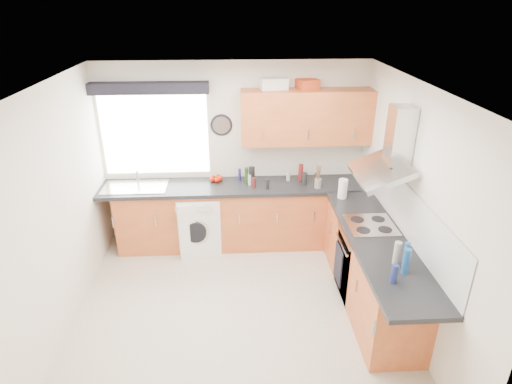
{
  "coord_description": "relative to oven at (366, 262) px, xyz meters",
  "views": [
    {
      "loc": [
        -0.01,
        -3.78,
        3.25
      ],
      "look_at": [
        0.25,
        0.85,
        1.1
      ],
      "focal_mm": 30.0,
      "sensor_mm": 36.0,
      "label": 1
    }
  ],
  "objects": [
    {
      "name": "ground_plane",
      "position": [
        -1.5,
        -0.3,
        -0.42
      ],
      "size": [
        3.6,
        3.6,
        0.0
      ],
      "primitive_type": "plane",
      "color": "beige"
    },
    {
      "name": "ceiling",
      "position": [
        -1.5,
        -0.3,
        2.08
      ],
      "size": [
        3.6,
        3.6,
        0.02
      ],
      "primitive_type": "cube",
      "color": "white",
      "rests_on": "wall_back"
    },
    {
      "name": "wall_back",
      "position": [
        -1.5,
        1.5,
        0.82
      ],
      "size": [
        3.6,
        0.02,
        2.5
      ],
      "primitive_type": "cube",
      "color": "silver",
      "rests_on": "ground_plane"
    },
    {
      "name": "wall_front",
      "position": [
        -1.5,
        -2.1,
        0.82
      ],
      "size": [
        3.6,
        0.02,
        2.5
      ],
      "primitive_type": "cube",
      "color": "silver",
      "rests_on": "ground_plane"
    },
    {
      "name": "wall_left",
      "position": [
        -3.3,
        -0.3,
        0.82
      ],
      "size": [
        0.02,
        3.6,
        2.5
      ],
      "primitive_type": "cube",
      "color": "silver",
      "rests_on": "ground_plane"
    },
    {
      "name": "wall_right",
      "position": [
        0.3,
        -0.3,
        0.82
      ],
      "size": [
        0.02,
        3.6,
        2.5
      ],
      "primitive_type": "cube",
      "color": "silver",
      "rests_on": "ground_plane"
    },
    {
      "name": "window",
      "position": [
        -2.55,
        1.49,
        1.12
      ],
      "size": [
        1.4,
        0.02,
        1.1
      ],
      "primitive_type": "cube",
      "color": "white",
      "rests_on": "wall_back"
    },
    {
      "name": "window_blind",
      "position": [
        -2.55,
        1.4,
        1.76
      ],
      "size": [
        1.5,
        0.18,
        0.14
      ],
      "primitive_type": "cube",
      "color": "black",
      "rests_on": "wall_back"
    },
    {
      "name": "splashback",
      "position": [
        0.29,
        0.0,
        0.75
      ],
      "size": [
        0.01,
        3.0,
        0.54
      ],
      "primitive_type": "cube",
      "color": "white",
      "rests_on": "wall_right"
    },
    {
      "name": "base_cab_back",
      "position": [
        -1.6,
        1.21,
        0.01
      ],
      "size": [
        3.0,
        0.58,
        0.86
      ],
      "primitive_type": "cube",
      "color": "#AD5026",
      "rests_on": "ground_plane"
    },
    {
      "name": "base_cab_corner",
      "position": [
        0.0,
        1.2,
        0.01
      ],
      "size": [
        0.6,
        0.6,
        0.86
      ],
      "primitive_type": "cube",
      "color": "#AD5026",
      "rests_on": "ground_plane"
    },
    {
      "name": "base_cab_right",
      "position": [
        0.01,
        -0.15,
        0.01
      ],
      "size": [
        0.58,
        2.1,
        0.86
      ],
      "primitive_type": "cube",
      "color": "#AD5026",
      "rests_on": "ground_plane"
    },
    {
      "name": "worktop_back",
      "position": [
        -1.5,
        1.2,
        0.46
      ],
      "size": [
        3.6,
        0.62,
        0.05
      ],
      "primitive_type": "cube",
      "color": "black",
      "rests_on": "base_cab_back"
    },
    {
      "name": "worktop_right",
      "position": [
        0.0,
        -0.3,
        0.46
      ],
      "size": [
        0.62,
        2.42,
        0.05
      ],
      "primitive_type": "cube",
      "color": "black",
      "rests_on": "base_cab_right"
    },
    {
      "name": "sink",
      "position": [
        -2.83,
        1.2,
        0.52
      ],
      "size": [
        0.84,
        0.46,
        0.1
      ],
      "primitive_type": null,
      "color": "#B9B9B9",
      "rests_on": "worktop_back"
    },
    {
      "name": "oven",
      "position": [
        0.0,
        0.0,
        0.0
      ],
      "size": [
        0.56,
        0.58,
        0.85
      ],
      "primitive_type": "cube",
      "color": "black",
      "rests_on": "ground_plane"
    },
    {
      "name": "hob_plate",
      "position": [
        0.0,
        0.0,
        0.49
      ],
      "size": [
        0.52,
        0.52,
        0.01
      ],
      "primitive_type": "cube",
      "color": "#B9B9B9",
      "rests_on": "worktop_right"
    },
    {
      "name": "extractor_hood",
      "position": [
        0.1,
        -0.0,
        1.34
      ],
      "size": [
        0.52,
        0.78,
        0.66
      ],
      "primitive_type": null,
      "color": "#B9B9B9",
      "rests_on": "wall_right"
    },
    {
      "name": "upper_cabinets",
      "position": [
        -0.55,
        1.32,
        1.38
      ],
      "size": [
        1.7,
        0.35,
        0.7
      ],
      "primitive_type": "cube",
      "color": "#AD5026",
      "rests_on": "wall_back"
    },
    {
      "name": "washing_machine",
      "position": [
        -2.03,
        1.1,
        -0.02
      ],
      "size": [
        0.66,
        0.65,
        0.81
      ],
      "primitive_type": "cube",
      "rotation": [
        0.0,
        0.0,
        0.24
      ],
      "color": "white",
      "rests_on": "ground_plane"
    },
    {
      "name": "wall_clock",
      "position": [
        -1.66,
        1.48,
        1.24
      ],
      "size": [
        0.29,
        0.04,
        0.29
      ],
      "primitive_type": "cylinder",
      "rotation": [
        1.57,
        0.0,
        0.0
      ],
      "color": "black",
      "rests_on": "wall_back"
    },
    {
      "name": "casserole",
      "position": [
        -0.98,
        1.42,
        1.8
      ],
      "size": [
        0.37,
        0.29,
        0.14
      ],
      "primitive_type": "cube",
      "rotation": [
        0.0,
        0.0,
        0.15
      ],
      "color": "white",
      "rests_on": "upper_cabinets"
    },
    {
      "name": "storage_box",
      "position": [
        -0.54,
        1.42,
        1.78
      ],
      "size": [
        0.31,
        0.28,
        0.12
      ],
      "primitive_type": "cube",
      "rotation": [
        0.0,
        0.0,
        0.33
      ],
      "color": "#CB421A",
      "rests_on": "upper_cabinets"
    },
    {
      "name": "utensil_pot",
      "position": [
        -0.4,
        1.05,
        0.55
      ],
      "size": [
        0.12,
        0.12,
        0.13
      ],
      "primitive_type": "cylinder",
      "rotation": [
        0.0,
        0.0,
        -0.31
      ],
      "color": "slate",
      "rests_on": "worktop_back"
    },
    {
      "name": "kitchen_roll",
      "position": [
        -0.15,
        0.73,
        0.61
      ],
      "size": [
        0.13,
        0.13,
        0.25
      ],
      "primitive_type": "cylinder",
      "rotation": [
        0.0,
        0.0,
        0.15
      ],
      "color": "white",
      "rests_on": "worktop_right"
    },
    {
      "name": "tomato_cluster",
      "position": [
        -1.76,
        1.35,
        0.52
      ],
      "size": [
        0.21,
        0.21,
        0.08
      ],
      "primitive_type": null,
      "rotation": [
        0.0,
        0.0,
        -0.29
      ],
      "color": "#A41702",
      "rests_on": "worktop_back"
    },
    {
      "name": "jar_0",
      "position": [
        -1.25,
        1.3,
        0.59
      ],
      "size": [
        0.05,
        0.05,
        0.21
      ],
      "primitive_type": "cylinder",
      "color": "black",
      "rests_on": "worktop_back"
    },
    {
      "name": "jar_1",
      "position": [
        -1.29,
        1.21,
        0.56
      ],
      "size": [
        0.07,
        0.07,
        0.15
      ],
      "primitive_type": "cylinder",
      "color": "#B0A396",
      "rests_on": "worktop_back"
    },
    {
      "name": "jar_2",
      "position": [
        -0.76,
        1.31,
        0.55
      ],
      "size": [
        0.05,
        0.05,
        0.13
      ],
      "primitive_type": "cylinder",
      "color": "#AEA594",
      "rests_on": "worktop_back"
    },
    {
      "name": "jar_3",
      "position": [
        -1.34,
        1.24,
        0.6
      ],
      "size": [
        0.05,
        0.05,
        0.23
      ],
      "primitive_type": "cylinder",
      "color": "#183613",
      "rests_on": "worktop_back"
    },
    {
      "name": "jar_4",
      "position": [
        -1.07,
        1.05,
        0.55
      ],
      "size": [
        0.05,
        0.05,
        0.14
      ],
      "primitive_type": "cylinder",
      "color": "black",
      "rests_on": "worktop_back"
    },
    {
      "name": "jar_5",
      "position": [
        -0.37,
        1.32,
        0.53
      ],
      "size": [
        0.05,
        0.05,
        0.1
      ],
      "primitive_type": "cylinder",
      "color": "#36271E",
      "rests_on": "worktop_back"
    },
    {
      "name": "jar_6",
      "position": [
        -1.28,
        1.2,
        0.61
      ],
      "size": [
        0.07,
        0.07,
        0.25
      ],
      "primitive_type": "cylinder",
      "color": "black",
      "rests_on": "worktop_back"
    },
    {
      "name": "jar_7",
      "position": [
        -0.59,
        1.3,
        0.6
      ],
      "size": [
        0.07,
        0.07,
        0.24
      ],
      "primitive_type": "cylinder",
      "color": "maroon",
      "rests_on": "worktop_back"
    },
    {
      "name": "jar_8",
      "position": [
        -1.43,
        1.36,
        0.57
      ],
      "size": [
        0.04,
        0.04,
        0.17
      ],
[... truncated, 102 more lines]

